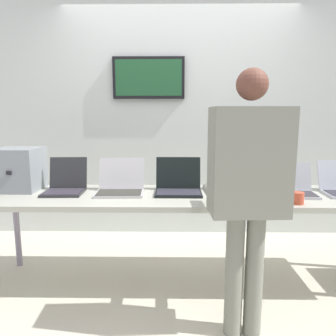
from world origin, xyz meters
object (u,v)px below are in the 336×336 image
object	(u,v)px
laptop_station_4	(292,187)
person	(248,181)
equipment_box	(20,169)
laptop_station_1	(120,185)
laptop_station_0	(65,185)
laptop_station_3	(234,185)
workbench	(182,200)
coffee_mug	(298,198)
laptop_station_2	(178,185)

from	to	relation	value
laptop_station_4	person	distance (m)	0.85
equipment_box	laptop_station_1	size ratio (longest dim) A/B	0.93
laptop_station_1	laptop_station_0	bearing A→B (deg)	178.27
equipment_box	laptop_station_3	size ratio (longest dim) A/B	1.03
workbench	equipment_box	world-z (taller)	equipment_box
equipment_box	person	distance (m)	1.88
laptop_station_3	coffee_mug	distance (m)	0.51
laptop_station_2	laptop_station_4	size ratio (longest dim) A/B	1.01
laptop_station_0	workbench	bearing A→B (deg)	-4.43
equipment_box	laptop_station_4	world-z (taller)	equipment_box
equipment_box	laptop_station_2	bearing A→B (deg)	-3.34
laptop_station_0	laptop_station_1	xyz separation A→B (m)	(0.45, -0.01, -0.00)
equipment_box	laptop_station_4	xyz separation A→B (m)	(2.23, -0.12, -0.12)
laptop_station_4	coffee_mug	world-z (taller)	laptop_station_4
laptop_station_0	coffee_mug	distance (m)	1.79
workbench	laptop_station_0	size ratio (longest dim) A/B	9.34
laptop_station_3	person	bearing A→B (deg)	-95.10
workbench	laptop_station_4	distance (m)	0.88
workbench	laptop_station_4	bearing A→B (deg)	2.22
laptop_station_3	laptop_station_1	bearing A→B (deg)	-178.80
workbench	laptop_station_2	size ratio (longest dim) A/B	8.44
laptop_station_1	laptop_station_2	size ratio (longest dim) A/B	1.04
workbench	laptop_station_3	xyz separation A→B (m)	(0.43, 0.08, 0.11)
laptop_station_0	laptop_station_2	world-z (taller)	laptop_station_2
laptop_station_2	equipment_box	bearing A→B (deg)	176.66
coffee_mug	laptop_station_0	bearing A→B (deg)	169.60
equipment_box	laptop_station_0	world-z (taller)	equipment_box
laptop_station_3	laptop_station_4	bearing A→B (deg)	-5.80
workbench	equipment_box	xyz separation A→B (m)	(-1.35, 0.15, 0.22)
equipment_box	laptop_station_3	xyz separation A→B (m)	(1.78, -0.07, -0.12)
workbench	equipment_box	distance (m)	1.38
laptop_station_0	laptop_station_3	distance (m)	1.38
laptop_station_0	coffee_mug	world-z (taller)	laptop_station_0
laptop_station_2	laptop_station_3	bearing A→B (deg)	0.37
laptop_station_1	laptop_station_3	bearing A→B (deg)	1.20
laptop_station_2	coffee_mug	bearing A→B (deg)	-21.20
workbench	person	world-z (taller)	person
laptop_station_4	laptop_station_2	bearing A→B (deg)	177.30
equipment_box	laptop_station_4	size ratio (longest dim) A/B	0.98
laptop_station_0	laptop_station_2	bearing A→B (deg)	0.17
laptop_station_0	person	distance (m)	1.50
laptop_station_4	person	xyz separation A→B (m)	(-0.51, -0.65, 0.19)
workbench	laptop_station_1	world-z (taller)	laptop_station_1
laptop_station_1	person	distance (m)	1.11
laptop_station_2	laptop_station_4	bearing A→B (deg)	-2.70
laptop_station_2	laptop_station_3	xyz separation A→B (m)	(0.45, 0.00, -0.00)
laptop_station_0	laptop_station_1	bearing A→B (deg)	-1.73
workbench	laptop_station_3	world-z (taller)	laptop_station_3
workbench	laptop_station_1	bearing A→B (deg)	173.12
person	laptop_station_0	bearing A→B (deg)	152.13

